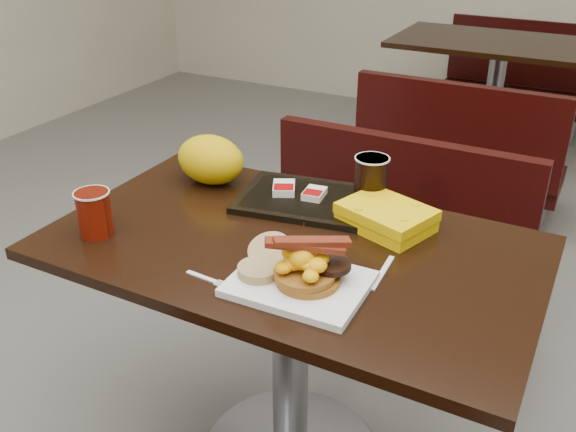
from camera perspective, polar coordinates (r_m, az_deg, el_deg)
The scene contains 22 objects.
table_near at distance 1.77m, azimuth 0.21°, elevation -12.95°, with size 1.20×0.70×0.75m, color black, non-canonical shape.
bench_near_n at distance 2.31m, azimuth 8.29°, elevation -3.09°, with size 1.00×0.46×0.72m, color black, non-canonical shape.
table_far at distance 4.02m, azimuth 17.93°, elevation 9.54°, with size 1.20×0.70×0.75m, color black, non-canonical shape.
bench_far_s at distance 3.37m, azimuth 15.47°, elevation 6.24°, with size 1.00×0.46×0.72m, color black, non-canonical shape.
bench_far_n at distance 4.69m, azimuth 19.67°, elevation 11.55°, with size 1.00×0.46×0.72m, color black, non-canonical shape.
platter at distance 1.39m, azimuth 1.03°, elevation -6.12°, with size 0.29×0.23×0.02m, color white.
pancake_stack at distance 1.37m, azimuth 1.82°, elevation -5.47°, with size 0.14×0.14×0.03m, color #955E18.
sausage_patty at distance 1.37m, azimuth 3.95°, elevation -4.38°, with size 0.09×0.09×0.01m, color black.
scrambled_eggs at distance 1.35m, azimuth 1.23°, elevation -4.06°, with size 0.10×0.09×0.05m, color orange.
bacon_strips at distance 1.34m, azimuth 1.55°, elevation -2.60°, with size 0.17×0.08×0.01m, color #3F040A, non-canonical shape.
muffin_bottom at distance 1.40m, azimuth -2.68°, elevation -4.91°, with size 0.09×0.09×0.02m, color tan.
muffin_top at distance 1.44m, azimuth -1.63°, elevation -3.17°, with size 0.10×0.10×0.02m, color tan.
coffee_cup_near at distance 1.64m, azimuth -17.07°, elevation 0.23°, with size 0.08×0.08×0.12m, color #901205.
fork at distance 1.44m, azimuth -7.80°, elevation -5.45°, with size 0.11×0.02×0.00m, color white, non-canonical shape.
knife at distance 1.45m, azimuth 8.51°, elevation -5.06°, with size 0.15×0.01×0.00m, color white.
condiment_syrup at distance 1.65m, azimuth 1.11°, elevation -0.33°, with size 0.04×0.03×0.01m, color #BA3508.
tray at distance 1.75m, azimuth 1.77°, elevation 1.47°, with size 0.37×0.27×0.02m, color black.
hashbrown_sleeve_left at distance 1.77m, azimuth -0.37°, elevation 2.53°, with size 0.06×0.08×0.02m, color silver.
hashbrown_sleeve_right at distance 1.74m, azimuth 2.39°, elevation 2.03°, with size 0.05×0.07×0.02m, color silver.
coffee_cup_far at distance 1.72m, azimuth 7.50°, elevation 3.37°, with size 0.09×0.09×0.12m, color black.
clamshell at distance 1.63m, azimuth 8.85°, elevation -0.10°, with size 0.22×0.17×0.06m, color #F0BD04.
paper_bag at distance 1.86m, azimuth -7.00°, elevation 5.08°, with size 0.21×0.15×0.14m, color #D3C007.
Camera 1 is at (0.62, -1.20, 1.53)m, focal length 39.41 mm.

